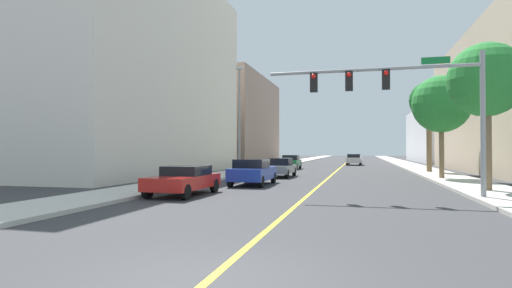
# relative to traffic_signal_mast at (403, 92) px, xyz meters

# --- Properties ---
(ground) EXTENTS (192.00, 192.00, 0.00)m
(ground) POSITION_rel_traffic_signal_mast_xyz_m (-3.98, 30.01, -4.40)
(ground) COLOR #38383A
(sidewalk_left) EXTENTS (3.10, 168.00, 0.15)m
(sidewalk_left) POSITION_rel_traffic_signal_mast_xyz_m (-12.08, 30.01, -4.32)
(sidewalk_left) COLOR beige
(sidewalk_left) RESTS_ON ground
(sidewalk_right) EXTENTS (3.10, 168.00, 0.15)m
(sidewalk_right) POSITION_rel_traffic_signal_mast_xyz_m (4.12, 30.01, -4.32)
(sidewalk_right) COLOR #B2ADA3
(sidewalk_right) RESTS_ON ground
(lane_marking_center) EXTENTS (0.16, 144.00, 0.01)m
(lane_marking_center) POSITION_rel_traffic_signal_mast_xyz_m (-3.98, 30.01, -4.39)
(lane_marking_center) COLOR yellow
(lane_marking_center) RESTS_ON ground
(building_left_near) EXTENTS (14.67, 24.96, 17.58)m
(building_left_near) POSITION_rel_traffic_signal_mast_xyz_m (-22.53, 13.01, 4.39)
(building_left_near) COLOR silver
(building_left_near) RESTS_ON ground
(building_left_far) EXTENTS (16.74, 21.11, 12.59)m
(building_left_far) POSITION_rel_traffic_signal_mast_xyz_m (-23.56, 39.25, 1.90)
(building_left_far) COLOR gray
(building_left_far) RESTS_ON ground
(building_right_far) EXTENTS (15.68, 27.10, 8.94)m
(building_right_far) POSITION_rel_traffic_signal_mast_xyz_m (15.07, 56.13, 0.07)
(building_right_far) COLOR silver
(building_right_far) RESTS_ON ground
(traffic_signal_mast) EXTENTS (8.71, 0.36, 5.80)m
(traffic_signal_mast) POSITION_rel_traffic_signal_mast_xyz_m (0.00, 0.00, 0.00)
(traffic_signal_mast) COLOR gray
(traffic_signal_mast) RESTS_ON sidewalk_right
(street_lamp) EXTENTS (0.56, 0.28, 8.47)m
(street_lamp) POSITION_rel_traffic_signal_mast_xyz_m (-11.03, 12.87, 0.42)
(street_lamp) COLOR gray
(street_lamp) RESTS_ON sidewalk_left
(palm_near) EXTENTS (3.42, 3.42, 6.82)m
(palm_near) POSITION_rel_traffic_signal_mast_xyz_m (3.91, 3.03, 0.80)
(palm_near) COLOR brown
(palm_near) RESTS_ON sidewalk_right
(palm_mid) EXTENTS (3.79, 3.79, 6.80)m
(palm_mid) POSITION_rel_traffic_signal_mast_xyz_m (3.46, 11.28, 0.63)
(palm_mid) COLOR brown
(palm_mid) RESTS_ON sidewalk_right
(palm_far) EXTENTS (3.24, 3.24, 7.75)m
(palm_far) POSITION_rel_traffic_signal_mast_xyz_m (3.95, 19.54, 1.77)
(palm_far) COLOR brown
(palm_far) RESTS_ON sidewalk_right
(car_gray) EXTENTS (1.79, 4.29, 1.40)m
(car_gray) POSITION_rel_traffic_signal_mast_xyz_m (-7.50, 11.64, -3.68)
(car_gray) COLOR slate
(car_gray) RESTS_ON ground
(car_green) EXTENTS (1.83, 3.94, 1.47)m
(car_green) POSITION_rel_traffic_signal_mast_xyz_m (-8.81, 23.92, -3.65)
(car_green) COLOR #196638
(car_green) RESTS_ON ground
(car_silver) EXTENTS (2.00, 4.38, 1.46)m
(car_silver) POSITION_rel_traffic_signal_mast_xyz_m (-2.59, 37.01, -3.63)
(car_silver) COLOR #BCBCC1
(car_silver) RESTS_ON ground
(car_blue) EXTENTS (1.97, 4.39, 1.48)m
(car_blue) POSITION_rel_traffic_signal_mast_xyz_m (-7.70, 4.55, -3.63)
(car_blue) COLOR #1E389E
(car_blue) RESTS_ON ground
(car_red) EXTENTS (2.02, 4.21, 1.29)m
(car_red) POSITION_rel_traffic_signal_mast_xyz_m (-9.31, -1.20, -3.71)
(car_red) COLOR red
(car_red) RESTS_ON ground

